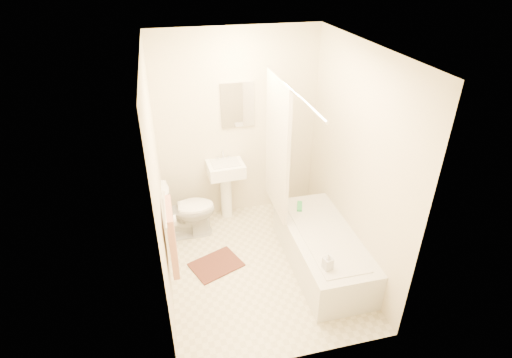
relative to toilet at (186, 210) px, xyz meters
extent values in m
plane|color=beige|center=(0.75, -0.80, -0.35)|extent=(2.40, 2.40, 0.00)
plane|color=white|center=(0.75, -0.80, 2.05)|extent=(2.40, 2.40, 0.00)
cube|color=beige|center=(0.75, 0.40, 0.85)|extent=(2.00, 0.02, 2.40)
cube|color=beige|center=(-0.25, -0.80, 0.85)|extent=(0.02, 2.40, 2.40)
cube|color=beige|center=(1.75, -0.80, 0.85)|extent=(0.02, 2.40, 2.40)
cube|color=white|center=(0.75, 0.38, 1.15)|extent=(0.40, 0.03, 0.55)
cylinder|color=silver|center=(1.05, -0.70, 1.65)|extent=(0.03, 1.70, 0.03)
cube|color=silver|center=(1.05, -0.30, 0.87)|extent=(0.04, 0.80, 1.55)
cylinder|color=silver|center=(-0.21, -1.05, 0.75)|extent=(0.02, 0.60, 0.02)
cube|color=#CC7266|center=(-0.18, -1.05, 0.43)|extent=(0.06, 0.45, 0.66)
cylinder|color=white|center=(-0.18, -0.68, 0.35)|extent=(0.11, 0.12, 0.12)
imported|color=white|center=(0.00, 0.00, 0.00)|extent=(0.72, 0.40, 0.71)
cube|color=#4F2723|center=(0.26, -0.67, -0.34)|extent=(0.65, 0.57, 0.02)
imported|color=silver|center=(1.24, -1.45, 0.18)|extent=(0.10, 0.10, 0.19)
cube|color=green|center=(1.32, -0.39, 0.10)|extent=(0.12, 0.20, 0.04)
camera|label=1|loc=(-0.11, -4.11, 2.77)|focal=28.00mm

